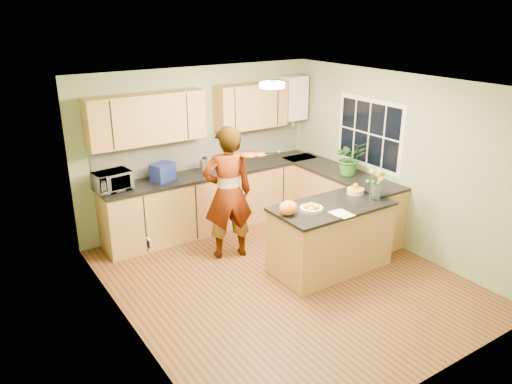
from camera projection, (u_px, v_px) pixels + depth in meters
floor at (283, 279)px, 6.48m from camera, size 4.50×4.50×0.00m
ceiling at (287, 85)px, 5.61m from camera, size 4.00×4.50×0.02m
wall_back at (200, 148)px, 7.81m from camera, size 4.00×0.02×2.50m
wall_front at (441, 263)px, 4.29m from camera, size 4.00×0.02×2.50m
wall_left at (125, 226)px, 5.02m from camera, size 0.02×4.50×2.50m
wall_right at (398, 162)px, 7.08m from camera, size 0.02×4.50×2.50m
back_counter at (216, 199)px, 7.90m from camera, size 3.64×0.62×0.94m
right_counter at (339, 200)px, 7.86m from camera, size 0.62×2.24×0.94m
splashback at (206, 150)px, 7.87m from camera, size 3.60×0.02×0.52m
upper_cabinets at (193, 113)px, 7.38m from camera, size 3.20×0.34×0.70m
boiler at (293, 98)px, 8.34m from camera, size 0.40×0.30×0.86m
window_right at (369, 134)px, 7.44m from camera, size 0.01×1.30×1.05m
light_switch at (149, 243)px, 4.54m from camera, size 0.02×0.09×0.09m
ceiling_lamp at (272, 85)px, 5.86m from camera, size 0.30×0.30×0.07m
peninsula_island at (330, 237)px, 6.62m from camera, size 1.59×0.82×0.91m
fruit_dish at (311, 207)px, 6.27m from camera, size 0.30×0.30×0.10m
orange_bowl at (355, 189)px, 6.84m from camera, size 0.23×0.23×0.14m
flower_vase at (377, 177)px, 6.52m from camera, size 0.27×0.27×0.49m
orange_bag at (288, 208)px, 6.12m from camera, size 0.28×0.25×0.18m
papers at (342, 214)px, 6.17m from camera, size 0.20×0.27×0.01m
violinist at (228, 193)px, 6.79m from camera, size 0.78×0.62×1.88m
violin at (249, 155)px, 6.52m from camera, size 0.58×0.51×0.15m
microwave at (112, 181)px, 6.85m from camera, size 0.52×0.39×0.27m
blue_box at (163, 172)px, 7.26m from camera, size 0.38×0.33×0.26m
kettle at (205, 165)px, 7.57m from camera, size 0.17×0.17×0.31m
jar_cream at (228, 163)px, 7.83m from camera, size 0.12×0.12×0.17m
jar_white at (234, 163)px, 7.81m from camera, size 0.15×0.15×0.18m
potted_plant at (350, 158)px, 7.47m from camera, size 0.59×0.55×0.52m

